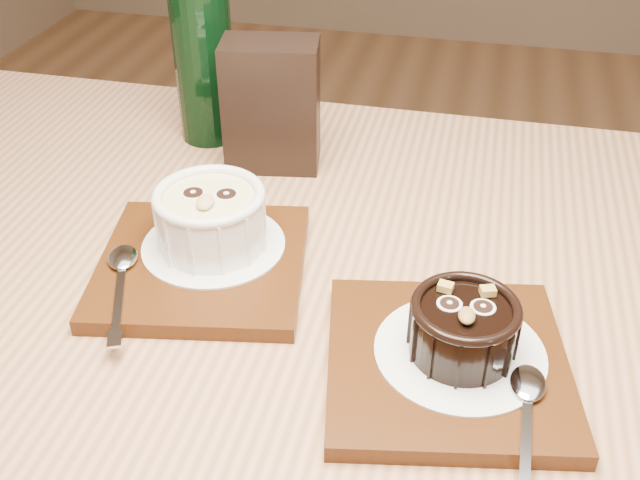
% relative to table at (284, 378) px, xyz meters
% --- Properties ---
extents(table, '(1.20, 0.81, 0.75)m').
position_rel_table_xyz_m(table, '(0.00, 0.00, 0.00)').
color(table, '#946240').
rests_on(table, ground).
extents(tray_left, '(0.21, 0.21, 0.01)m').
position_rel_table_xyz_m(tray_left, '(-0.08, 0.03, 0.10)').
color(tray_left, '#47230B').
rests_on(tray_left, table).
extents(doily_left, '(0.13, 0.13, 0.00)m').
position_rel_table_xyz_m(doily_left, '(-0.08, 0.05, 0.11)').
color(doily_left, white).
rests_on(doily_left, tray_left).
extents(ramekin_white, '(0.10, 0.10, 0.06)m').
position_rel_table_xyz_m(ramekin_white, '(-0.08, 0.05, 0.14)').
color(ramekin_white, white).
rests_on(ramekin_white, doily_left).
extents(spoon_left, '(0.07, 0.13, 0.01)m').
position_rel_table_xyz_m(spoon_left, '(-0.13, -0.03, 0.11)').
color(spoon_left, silver).
rests_on(spoon_left, tray_left).
extents(tray_right, '(0.21, 0.21, 0.01)m').
position_rel_table_xyz_m(tray_right, '(0.14, -0.05, 0.10)').
color(tray_right, '#47230B').
rests_on(tray_right, table).
extents(doily_right, '(0.13, 0.13, 0.00)m').
position_rel_table_xyz_m(doily_right, '(0.15, -0.04, 0.11)').
color(doily_right, white).
rests_on(doily_right, tray_right).
extents(ramekin_dark, '(0.08, 0.08, 0.05)m').
position_rel_table_xyz_m(ramekin_dark, '(0.15, -0.04, 0.13)').
color(ramekin_dark, black).
rests_on(ramekin_dark, doily_right).
extents(spoon_right, '(0.03, 0.13, 0.01)m').
position_rel_table_xyz_m(spoon_right, '(0.20, -0.10, 0.11)').
color(spoon_right, silver).
rests_on(spoon_right, tray_right).
extents(condiment_stand, '(0.11, 0.08, 0.14)m').
position_rel_table_xyz_m(condiment_stand, '(-0.07, 0.23, 0.16)').
color(condiment_stand, black).
rests_on(condiment_stand, table).
extents(green_bottle, '(0.07, 0.07, 0.25)m').
position_rel_table_xyz_m(green_bottle, '(-0.16, 0.28, 0.19)').
color(green_bottle, black).
rests_on(green_bottle, table).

